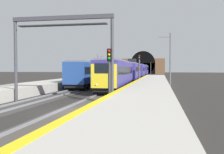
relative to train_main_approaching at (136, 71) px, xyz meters
The scene contains 14 objects.
ground_plane 46.87m from the train_main_approaching, behind, with size 320.00×320.00×0.00m, color #282623.
platform_right 47.07m from the train_main_approaching, behind, with size 112.00×4.87×1.07m, color #ADA89E.
platform_right_edge_strip 46.89m from the train_main_approaching, behind, with size 112.00×0.50×0.01m, color yellow.
track_main_line 46.87m from the train_main_approaching, behind, with size 160.00×2.63×0.21m.
track_adjacent_line 47.14m from the train_main_approaching, behind, with size 160.00×3.10×0.21m.
train_main_approaching is the anchor object (origin of this frame).
train_adjacent_platform 6.57m from the train_main_approaching, 129.74° to the left, with size 57.68×3.25×4.91m.
railway_signal_near 42.76m from the train_main_approaching, behind, with size 0.39×0.38×4.62m.
railway_signal_mid 12.66m from the train_main_approaching, behind, with size 0.39×0.38×5.60m.
railway_signal_far 47.09m from the train_main_approaching, ahead, with size 0.39×0.38×5.35m.
overhead_signal_gantry 42.46m from the train_main_approaching, behind, with size 0.70×9.24×7.57m.
tunnel_portal 62.80m from the train_main_approaching, ahead, with size 2.20×21.09×11.81m.
catenary_mast_near 16.38m from the train_main_approaching, 49.63° to the left, with size 0.22×1.93×7.02m.
catenary_mast_far 24.69m from the train_main_approaching, 162.52° to the right, with size 0.22×1.91×8.34m.
Camera 1 is at (-16.66, -5.98, 3.02)m, focal length 40.97 mm.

